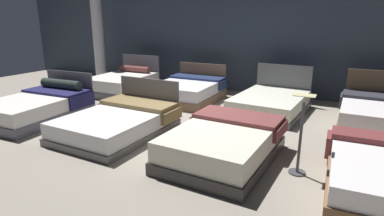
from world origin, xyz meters
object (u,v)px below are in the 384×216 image
Objects in this scene: bed_2 at (224,143)px; bed_4 at (123,83)px; bed_1 at (119,122)px; bed_5 at (188,91)px; bed_7 at (380,114)px; bed_0 at (38,107)px; support_pillar at (98,30)px; price_sign at (300,144)px; bed_6 at (270,103)px.

bed_4 reaches higher than bed_2.
bed_2 is at bearing -2.48° from bed_1.
bed_4 is 2.16m from bed_5.
bed_4 reaches higher than bed_7.
bed_0 is 2.86m from bed_4.
bed_2 is (4.40, -0.04, -0.01)m from bed_0.
support_pillar is at bearing 111.26° from bed_0.
price_sign is at bearing -42.38° from bed_5.
bed_7 is (4.42, 2.81, 0.02)m from bed_1.
bed_7 is 0.58× the size of support_pillar.
bed_7 is 3.11m from price_sign.
bed_1 is at bearing -0.94° from bed_0.
bed_7 is at bearing -1.51° from bed_5.
bed_1 reaches higher than bed_5.
bed_7 reaches higher than bed_2.
bed_5 is at bearing 179.68° from bed_7.
support_pillar is (-3.91, 0.88, 1.49)m from bed_5.
bed_6 is (4.40, 2.87, -0.05)m from bed_0.
bed_2 is (2.19, -0.13, 0.03)m from bed_1.
bed_1 is at bearing -90.60° from bed_5.
support_pillar reaches higher than bed_7.
support_pillar is at bearing 173.84° from bed_7.
bed_6 is (4.39, 0.01, -0.06)m from bed_4.
bed_7 is at bearing -1.92° from bed_4.
bed_0 is 5.25m from bed_6.
price_sign is at bearing -65.40° from bed_6.
bed_0 is 1.93× the size of price_sign.
bed_7 reaches higher than bed_6.
bed_0 is 4.43m from support_pillar.
bed_2 is at bearing -127.23° from bed_7.
bed_1 is 1.08× the size of bed_7.
bed_4 is at bearing -179.64° from bed_7.
bed_7 is at bearing -6.17° from support_pillar.
bed_5 is 0.56× the size of support_pillar.
bed_4 is (0.01, 2.86, 0.01)m from bed_0.
bed_5 is (-0.03, 2.83, 0.04)m from bed_1.
bed_4 is 0.95× the size of bed_6.
bed_4 is (-2.19, 2.76, 0.05)m from bed_1.
bed_7 is (2.22, 0.03, 0.04)m from bed_6.
bed_7 is 8.54m from support_pillar.
price_sign is at bearing -0.76° from bed_1.
price_sign is 0.33× the size of support_pillar.
bed_7 is at bearing 4.13° from bed_6.
bed_1 is 5.62m from support_pillar.
price_sign is (1.12, 0.03, 0.19)m from bed_2.
bed_0 is at bearing -178.72° from bed_2.
bed_0 is at bearing -127.86° from bed_5.
price_sign is (5.52, -0.00, 0.18)m from bed_0.
bed_4 is at bearing 86.41° from bed_0.
bed_1 is (2.20, 0.09, -0.04)m from bed_0.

